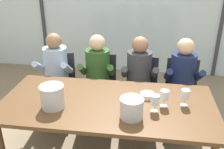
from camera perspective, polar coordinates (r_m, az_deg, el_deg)
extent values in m
plane|color=#847056|center=(3.86, 1.37, -8.05)|extent=(14.00, 14.00, 0.00)
cube|color=silver|center=(4.85, 3.78, 15.24)|extent=(7.39, 0.03, 2.60)
cube|color=#38383D|center=(5.23, -15.40, 15.13)|extent=(0.06, 0.06, 2.60)
cube|color=#38383D|center=(4.99, 23.74, 13.55)|extent=(0.06, 0.06, 2.60)
cube|color=#386633|center=(8.59, 5.80, 16.26)|extent=(13.39, 2.40, 1.72)
cube|color=brown|center=(2.64, -1.08, -6.49)|extent=(2.19, 1.03, 0.04)
cylinder|color=brown|center=(3.45, -16.58, -6.77)|extent=(0.07, 0.07, 0.70)
cylinder|color=brown|center=(3.23, 18.20, -9.32)|extent=(0.07, 0.07, 0.70)
cube|color=#232328|center=(3.66, -11.86, -2.62)|extent=(0.49, 0.49, 0.03)
cube|color=#232328|center=(3.75, -11.48, 1.80)|extent=(0.42, 0.08, 0.42)
cylinder|color=#232328|center=(3.66, -15.12, -7.05)|extent=(0.04, 0.04, 0.43)
cylinder|color=#232328|center=(3.57, -9.23, -7.31)|extent=(0.04, 0.04, 0.43)
cylinder|color=#232328|center=(3.98, -13.65, -4.21)|extent=(0.04, 0.04, 0.43)
cylinder|color=#232328|center=(3.90, -8.23, -4.37)|extent=(0.04, 0.04, 0.43)
cube|color=#232328|center=(3.56, -2.92, -2.95)|extent=(0.45, 0.45, 0.03)
cube|color=#232328|center=(3.64, -2.36, 1.60)|extent=(0.42, 0.04, 0.42)
cylinder|color=#232328|center=(3.55, -6.49, -7.35)|extent=(0.04, 0.04, 0.43)
cylinder|color=#232328|center=(3.48, -0.38, -7.91)|extent=(0.04, 0.04, 0.43)
cylinder|color=#232328|center=(3.87, -5.05, -4.42)|extent=(0.04, 0.04, 0.43)
cylinder|color=#232328|center=(3.80, 0.54, -4.87)|extent=(0.04, 0.04, 0.43)
cube|color=#232328|center=(3.48, 6.30, -3.74)|extent=(0.47, 0.47, 0.03)
cube|color=#232328|center=(3.56, 6.86, 0.91)|extent=(0.42, 0.07, 0.42)
cylinder|color=#232328|center=(3.46, 2.58, -8.19)|extent=(0.04, 0.04, 0.43)
cylinder|color=#232328|center=(3.42, 8.93, -8.86)|extent=(0.04, 0.04, 0.43)
cylinder|color=#232328|center=(3.78, 3.63, -5.14)|extent=(0.04, 0.04, 0.43)
cylinder|color=#232328|center=(3.75, 9.40, -5.71)|extent=(0.04, 0.04, 0.43)
cube|color=#232328|center=(3.50, 15.01, -4.36)|extent=(0.47, 0.47, 0.03)
cube|color=#232328|center=(3.58, 15.31, 0.29)|extent=(0.42, 0.07, 0.42)
cylinder|color=#232328|center=(3.44, 11.50, -8.89)|extent=(0.04, 0.04, 0.43)
cylinder|color=#232328|center=(3.47, 17.85, -9.38)|extent=(0.04, 0.04, 0.43)
cylinder|color=#232328|center=(3.76, 11.67, -5.75)|extent=(0.04, 0.04, 0.43)
cylinder|color=#232328|center=(3.79, 17.44, -6.22)|extent=(0.04, 0.04, 0.43)
cylinder|color=#9EB2D1|center=(3.59, -12.34, 1.90)|extent=(0.33, 0.33, 0.52)
sphere|color=#936B4C|center=(3.47, -12.86, 7.30)|extent=(0.21, 0.21, 0.21)
cube|color=#47423D|center=(3.56, -14.32, -3.16)|extent=(0.14, 0.40, 0.13)
cube|color=#47423D|center=(3.50, -11.55, -3.35)|extent=(0.14, 0.40, 0.13)
cylinder|color=#47423D|center=(3.52, -14.99, -8.21)|extent=(0.10, 0.10, 0.45)
cylinder|color=#47423D|center=(3.46, -12.18, -8.49)|extent=(0.10, 0.10, 0.45)
cylinder|color=#9EB2D1|center=(3.54, -15.88, 1.64)|extent=(0.09, 0.33, 0.26)
cylinder|color=#9EB2D1|center=(3.42, -9.96, 1.41)|extent=(0.09, 0.33, 0.26)
cylinder|color=#2D5123|center=(3.44, -3.19, 1.41)|extent=(0.34, 0.34, 0.52)
sphere|color=#DBAD89|center=(3.31, -3.33, 7.05)|extent=(0.21, 0.21, 0.21)
cube|color=#47423D|center=(3.39, -5.02, -3.93)|extent=(0.16, 0.41, 0.13)
cube|color=#47423D|center=(3.36, -1.98, -4.05)|extent=(0.16, 0.41, 0.13)
cylinder|color=#47423D|center=(3.34, -5.39, -9.27)|extent=(0.10, 0.10, 0.45)
cylinder|color=#47423D|center=(3.32, -2.28, -9.43)|extent=(0.10, 0.10, 0.45)
cylinder|color=#2D5123|center=(3.35, -6.68, 1.10)|extent=(0.10, 0.33, 0.26)
cylinder|color=#2D5123|center=(3.30, -0.18, 0.92)|extent=(0.10, 0.33, 0.26)
cylinder|color=#38383D|center=(3.38, 6.02, 0.89)|extent=(0.34, 0.34, 0.52)
sphere|color=#936B4C|center=(3.25, 6.30, 6.61)|extent=(0.21, 0.21, 0.21)
cube|color=#47423D|center=(3.31, 4.38, -4.58)|extent=(0.16, 0.41, 0.13)
cube|color=#47423D|center=(3.32, 7.49, -4.65)|extent=(0.16, 0.41, 0.13)
cylinder|color=#47423D|center=(3.27, 4.26, -10.06)|extent=(0.10, 0.10, 0.45)
cylinder|color=#47423D|center=(3.28, 7.45, -10.11)|extent=(0.10, 0.10, 0.45)
cylinder|color=#38383D|center=(3.26, 2.77, 0.55)|extent=(0.10, 0.33, 0.26)
cylinder|color=#38383D|center=(3.27, 9.43, 0.37)|extent=(0.10, 0.33, 0.26)
cylinder|color=#192347|center=(3.41, 15.40, 0.33)|extent=(0.33, 0.33, 0.52)
sphere|color=#DBAD89|center=(3.29, 16.08, 5.97)|extent=(0.21, 0.21, 0.21)
cube|color=#47423D|center=(3.34, 13.78, -5.07)|extent=(0.14, 0.40, 0.13)
cube|color=#47423D|center=(3.36, 16.83, -5.18)|extent=(0.14, 0.40, 0.13)
cylinder|color=#47423D|center=(3.30, 13.69, -10.50)|extent=(0.10, 0.10, 0.45)
cylinder|color=#47423D|center=(3.32, 16.81, -10.57)|extent=(0.10, 0.10, 0.45)
cylinder|color=#192347|center=(3.27, 12.41, 0.06)|extent=(0.09, 0.33, 0.26)
cylinder|color=#192347|center=(3.33, 18.92, -0.27)|extent=(0.09, 0.33, 0.26)
cylinder|color=#B7B7BC|center=(2.56, -13.12, -4.84)|extent=(0.23, 0.23, 0.23)
torus|color=silver|center=(2.51, -13.36, -2.57)|extent=(0.24, 0.24, 0.01)
cylinder|color=#B7B7BC|center=(2.35, 4.39, -7.49)|extent=(0.21, 0.21, 0.19)
torus|color=silver|center=(2.31, 4.47, -5.47)|extent=(0.22, 0.22, 0.01)
cylinder|color=silver|center=(2.73, 7.84, -4.59)|extent=(0.15, 0.15, 0.05)
cylinder|color=silver|center=(2.52, 9.36, -8.01)|extent=(0.07, 0.07, 0.00)
cylinder|color=silver|center=(2.50, 9.42, -7.24)|extent=(0.01, 0.01, 0.07)
cylinder|color=silver|center=(2.45, 9.56, -5.55)|extent=(0.08, 0.08, 0.09)
cylinder|color=silver|center=(2.62, 11.39, -6.81)|extent=(0.07, 0.07, 0.00)
cylinder|color=silver|center=(2.60, 11.47, -6.07)|extent=(0.01, 0.01, 0.07)
cylinder|color=silver|center=(2.55, 11.62, -4.43)|extent=(0.08, 0.08, 0.09)
cylinder|color=#E0D184|center=(2.57, 11.57, -4.95)|extent=(0.07, 0.07, 0.04)
cylinder|color=silver|center=(2.67, 15.70, -6.58)|extent=(0.07, 0.07, 0.00)
cylinder|color=silver|center=(2.65, 15.80, -5.84)|extent=(0.01, 0.01, 0.07)
cylinder|color=silver|center=(2.61, 16.01, -4.23)|extent=(0.08, 0.08, 0.09)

